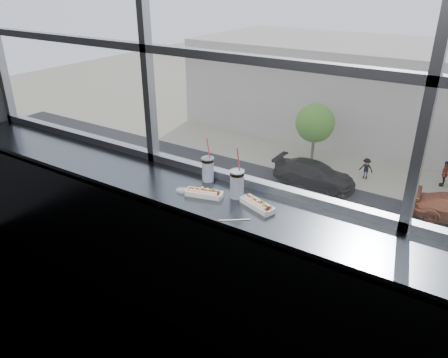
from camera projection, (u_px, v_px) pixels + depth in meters
The scene contains 18 objects.
wall_back_lower at pixel (257, 252), 3.38m from camera, with size 6.00×6.00×0.00m, color black.
window_glass at pixel (268, 10), 2.64m from camera, with size 6.00×6.00×0.00m, color silver.
window_mullions at pixel (266, 10), 2.63m from camera, with size 6.00×0.08×2.40m, color gray, non-canonical shape.
counter at pixel (239, 207), 2.95m from camera, with size 6.00×0.55×0.06m, color #4D5259.
counter_fascia at pixel (219, 289), 2.97m from camera, with size 6.00×0.04×1.04m, color #4D5259.
hotdog_tray_left at pixel (204, 193), 3.02m from camera, with size 0.28×0.15×0.06m.
hotdog_tray_right at pixel (257, 204), 2.87m from camera, with size 0.28×0.17×0.07m.
soda_cup_left at pixel (208, 168), 3.21m from camera, with size 0.09×0.09×0.35m.
soda_cup_right at pixel (237, 183), 2.97m from camera, with size 0.10×0.10×0.38m.
loose_straw at pixel (235, 220), 2.73m from camera, with size 0.01×0.01×0.20m, color white.
wrapper at pixel (183, 190), 3.08m from camera, with size 0.11×0.08×0.03m, color silver.
street_asphalt at pixel (432, 250), 23.43m from camera, with size 80.00×10.00×0.06m, color black.
car_near_a at pixel (179, 195), 26.92m from camera, with size 6.47×2.70×2.16m, color white.
car_far_a at pixel (315, 170), 30.18m from camera, with size 6.69×2.79×2.23m, color black.
car_near_b at pixel (279, 226), 23.47m from camera, with size 6.71×2.80×2.24m, color black.
pedestrian_b at pixel (445, 171), 30.11m from camera, with size 0.99×0.74×2.22m, color #66605B.
pedestrian_a at pixel (366, 167), 31.25m from camera, with size 0.83×0.63×1.88m, color #66605B.
tree_left at pixel (315, 123), 33.25m from camera, with size 3.00×3.00×4.68m.
Camera 1 is at (1.33, -0.99, 2.50)m, focal length 35.00 mm.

